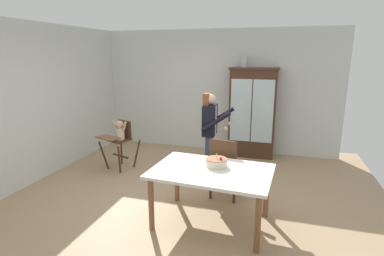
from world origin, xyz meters
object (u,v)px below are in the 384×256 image
Objects in this scene: china_cabinet at (252,113)px; dining_table at (212,176)px; high_chair_with_toddler at (120,136)px; birthday_cake at (216,162)px; ceramic_vase at (244,61)px; dining_chair_far_side at (225,164)px; adult_person at (210,126)px.

china_cabinet is 1.22× the size of dining_table.
high_chair_with_toddler reaches higher than birthday_cake.
ceramic_vase is at bearing 90.41° from birthday_cake.
dining_chair_far_side is (0.01, 0.58, -0.24)m from birthday_cake.
dining_chair_far_side is at bearing -89.30° from ceramic_vase.
dining_chair_far_side is (0.03, -2.19, -1.46)m from ceramic_vase.
high_chair_with_toddler is at bearing 146.41° from dining_table.
china_cabinet reaches higher than high_chair_with_toddler.
adult_person is 5.47× the size of birthday_cake.
china_cabinet is at bearing -86.68° from dining_chair_far_side.
ceramic_vase is 0.28× the size of high_chair_with_toddler.
dining_chair_far_side is (-0.19, -2.18, -0.40)m from china_cabinet.
high_chair_with_toddler is 2.49m from birthday_cake.
dining_table is 0.20m from birthday_cake.
adult_person is 0.85m from dining_chair_far_side.
adult_person is at bearing -110.11° from china_cabinet.
birthday_cake is at bearing 97.47° from dining_chair_far_side.
china_cabinet is 2.23m from dining_chair_far_side.
birthday_cake is (0.02, -2.76, -1.22)m from ceramic_vase.
birthday_cake is 0.62m from dining_chair_far_side.
china_cabinet is 1.08m from ceramic_vase.
adult_person reaches higher than dining_table.
high_chair_with_toddler is at bearing -9.55° from dining_chair_far_side.
birthday_cake is at bearing -89.59° from ceramic_vase.
birthday_cake is at bearing 77.05° from dining_table.
high_chair_with_toddler is 0.62× the size of adult_person.
china_cabinet is 7.03× the size of ceramic_vase.
dining_chair_far_side is at bearing 89.30° from birthday_cake.
birthday_cake reaches higher than dining_table.
ceramic_vase is 0.17× the size of dining_table.
dining_table is at bearing -94.42° from china_cabinet.
china_cabinet reaches higher than dining_table.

